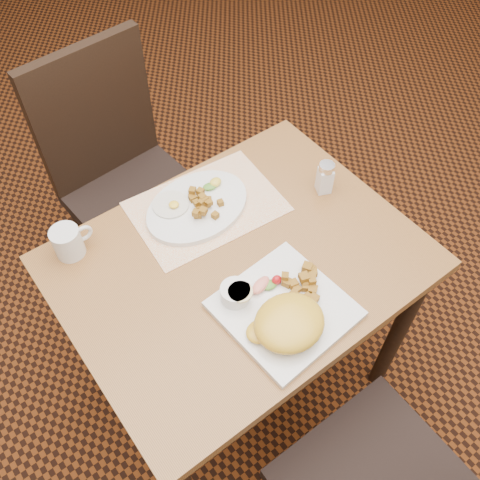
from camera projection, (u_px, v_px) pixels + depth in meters
name	position (u px, v px, depth m)	size (l,w,h in m)	color
ground	(240.00, 378.00, 1.97)	(8.00, 8.00, 0.00)	black
table	(240.00, 283.00, 1.46)	(0.90, 0.70, 0.75)	#935E2D
chair_far	(122.00, 172.00, 1.86)	(0.45, 0.46, 0.97)	black
placemat	(206.00, 207.00, 1.48)	(0.40, 0.28, 0.00)	white
plate_square	(284.00, 309.00, 1.27)	(0.28, 0.28, 0.02)	silver
plate_oval	(197.00, 207.00, 1.47)	(0.30, 0.23, 0.02)	silver
hollandaise_mound	(289.00, 323.00, 1.21)	(0.18, 0.15, 0.06)	gold
ramekin	(236.00, 293.00, 1.27)	(0.07, 0.08, 0.04)	silver
garnish_sq	(266.00, 284.00, 1.30)	(0.09, 0.05, 0.03)	#387223
fried_egg	(171.00, 205.00, 1.46)	(0.10, 0.10, 0.02)	white
garnish_ov	(213.00, 184.00, 1.50)	(0.07, 0.04, 0.02)	#387223
salt_shaker	(325.00, 177.00, 1.48)	(0.06, 0.06, 0.10)	white
coffee_mug	(68.00, 242.00, 1.35)	(0.11, 0.07, 0.08)	silver
home_fries_sq	(304.00, 282.00, 1.30)	(0.11, 0.11, 0.03)	#9E6B19
home_fries_ov	(202.00, 203.00, 1.44)	(0.10, 0.12, 0.03)	#9E6B19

